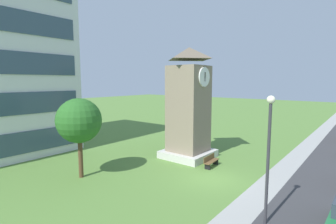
% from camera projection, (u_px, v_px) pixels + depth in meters
% --- Properties ---
extents(ground_plane, '(160.00, 160.00, 0.00)m').
position_uv_depth(ground_plane, '(213.00, 179.00, 17.24)').
color(ground_plane, '#567F38').
extents(kerb_strip, '(120.00, 1.60, 0.01)m').
position_uv_depth(kerb_strip, '(261.00, 192.00, 15.21)').
color(kerb_strip, '#9E9E99').
rests_on(kerb_strip, ground).
extents(clock_tower, '(3.86, 3.86, 9.37)m').
position_uv_depth(clock_tower, '(189.00, 110.00, 21.69)').
color(clock_tower, gray).
rests_on(clock_tower, ground).
extents(park_bench, '(1.83, 0.60, 0.88)m').
position_uv_depth(park_bench, '(211.00, 161.00, 19.62)').
color(park_bench, brown).
rests_on(park_bench, ground).
extents(street_lamp, '(0.36, 0.36, 5.94)m').
position_uv_depth(street_lamp, '(269.00, 146.00, 11.36)').
color(street_lamp, '#333338').
rests_on(street_lamp, ground).
extents(tree_near_tower, '(3.02, 3.02, 5.45)m').
position_uv_depth(tree_near_tower, '(79.00, 121.00, 17.07)').
color(tree_near_tower, '#513823').
rests_on(tree_near_tower, ground).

